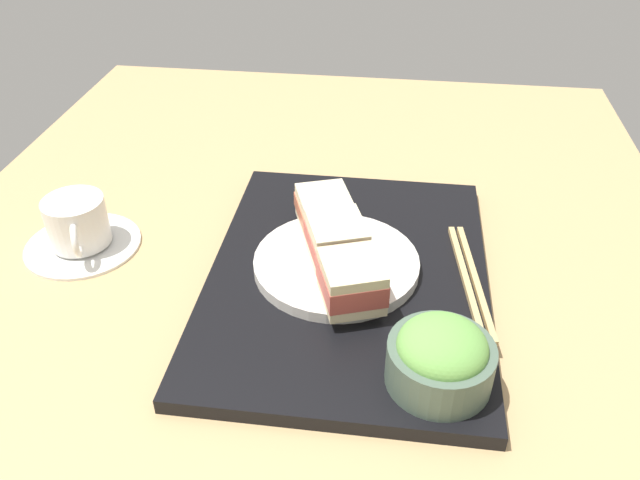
# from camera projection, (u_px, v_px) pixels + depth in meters

# --- Properties ---
(ground_plane) EXTENTS (1.40, 1.00, 0.03)m
(ground_plane) POSITION_uv_depth(u_px,v_px,m) (294.00, 307.00, 0.76)
(ground_plane) COLOR tan
(serving_tray) EXTENTS (0.44, 0.33, 0.02)m
(serving_tray) POSITION_uv_depth(u_px,v_px,m) (348.00, 276.00, 0.77)
(serving_tray) COLOR black
(serving_tray) RESTS_ON ground_plane
(sandwich_plate) EXTENTS (0.20, 0.20, 0.01)m
(sandwich_plate) POSITION_uv_depth(u_px,v_px,m) (336.00, 263.00, 0.76)
(sandwich_plate) COLOR silver
(sandwich_plate) RESTS_ON serving_tray
(sandwich_near) EXTENTS (0.09, 0.08, 0.05)m
(sandwich_near) POSITION_uv_depth(u_px,v_px,m) (351.00, 281.00, 0.68)
(sandwich_near) COLOR beige
(sandwich_near) RESTS_ON sandwich_plate
(sandwich_middle) EXTENTS (0.09, 0.09, 0.05)m
(sandwich_middle) POSITION_uv_depth(u_px,v_px,m) (337.00, 241.00, 0.74)
(sandwich_middle) COLOR beige
(sandwich_middle) RESTS_ON sandwich_plate
(sandwich_far) EXTENTS (0.09, 0.09, 0.04)m
(sandwich_far) POSITION_uv_depth(u_px,v_px,m) (324.00, 210.00, 0.80)
(sandwich_far) COLOR beige
(sandwich_far) RESTS_ON sandwich_plate
(salad_bowl) EXTENTS (0.10, 0.10, 0.07)m
(salad_bowl) POSITION_uv_depth(u_px,v_px,m) (441.00, 357.00, 0.60)
(salad_bowl) COLOR #4C6051
(salad_bowl) RESTS_ON serving_tray
(chopsticks_pair) EXTENTS (0.21, 0.04, 0.01)m
(chopsticks_pair) POSITION_uv_depth(u_px,v_px,m) (470.00, 280.00, 0.74)
(chopsticks_pair) COLOR tan
(chopsticks_pair) RESTS_ON serving_tray
(coffee_cup) EXTENTS (0.15, 0.15, 0.07)m
(coffee_cup) POSITION_uv_depth(u_px,v_px,m) (79.00, 228.00, 0.81)
(coffee_cup) COLOR white
(coffee_cup) RESTS_ON ground_plane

